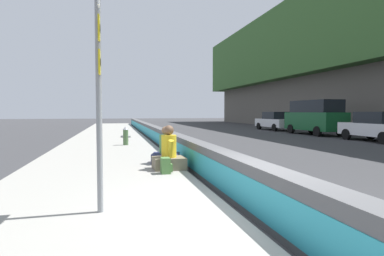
# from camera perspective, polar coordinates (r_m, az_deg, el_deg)

# --- Properties ---
(ground_plane) EXTENTS (160.00, 160.00, 0.00)m
(ground_plane) POSITION_cam_1_polar(r_m,az_deg,el_deg) (5.49, 12.28, -15.19)
(ground_plane) COLOR #353538
(ground_plane) RESTS_ON ground
(sidewalk_strip) EXTENTS (80.00, 4.40, 0.14)m
(sidewalk_strip) POSITION_cam_1_polar(r_m,az_deg,el_deg) (4.98, -17.64, -16.33)
(sidewalk_strip) COLOR gray
(sidewalk_strip) RESTS_ON ground_plane
(jersey_barrier) EXTENTS (76.00, 0.45, 0.85)m
(jersey_barrier) POSITION_cam_1_polar(r_m,az_deg,el_deg) (5.38, 12.29, -10.89)
(jersey_barrier) COLOR #545456
(jersey_barrier) RESTS_ON ground_plane
(route_sign_post) EXTENTS (0.44, 0.09, 3.60)m
(route_sign_post) POSITION_cam_1_polar(r_m,az_deg,el_deg) (5.14, -16.24, 8.74)
(route_sign_post) COLOR gray
(route_sign_post) RESTS_ON sidewalk_strip
(fire_hydrant) EXTENTS (0.26, 0.46, 0.88)m
(fire_hydrant) POSITION_cam_1_polar(r_m,az_deg,el_deg) (15.38, -11.74, -1.31)
(fire_hydrant) COLOR #47663D
(fire_hydrant) RESTS_ON sidewalk_strip
(seated_person_foreground) EXTENTS (0.77, 0.88, 1.20)m
(seated_person_foreground) POSITION_cam_1_polar(r_m,az_deg,el_deg) (8.79, -4.13, -4.87)
(seated_person_foreground) COLOR #706651
(seated_person_foreground) RESTS_ON sidewalk_strip
(seated_person_middle) EXTENTS (0.87, 0.95, 1.12)m
(seated_person_middle) POSITION_cam_1_polar(r_m,az_deg,el_deg) (9.79, -4.71, -4.22)
(seated_person_middle) COLOR #23284C
(seated_person_middle) RESTS_ON sidewalk_strip
(backpack) EXTENTS (0.32, 0.28, 0.40)m
(backpack) POSITION_cam_1_polar(r_m,az_deg,el_deg) (8.19, -4.68, -6.71)
(backpack) COLOR #4C7A3D
(backpack) RESTS_ON sidewalk_strip
(parked_car_third) EXTENTS (4.55, 2.04, 1.71)m
(parked_car_third) POSITION_cam_1_polar(r_m,az_deg,el_deg) (21.13, 30.14, 0.23)
(parked_car_third) COLOR silver
(parked_car_third) RESTS_ON ground_plane
(parked_car_fourth) EXTENTS (5.15, 2.21, 2.56)m
(parked_car_fourth) POSITION_cam_1_polar(r_m,az_deg,el_deg) (25.48, 21.04, 1.92)
(parked_car_fourth) COLOR #145128
(parked_car_fourth) RESTS_ON ground_plane
(parked_car_midline) EXTENTS (4.57, 2.08, 1.71)m
(parked_car_midline) POSITION_cam_1_polar(r_m,az_deg,el_deg) (30.70, 14.57, 1.23)
(parked_car_midline) COLOR silver
(parked_car_midline) RESTS_ON ground_plane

